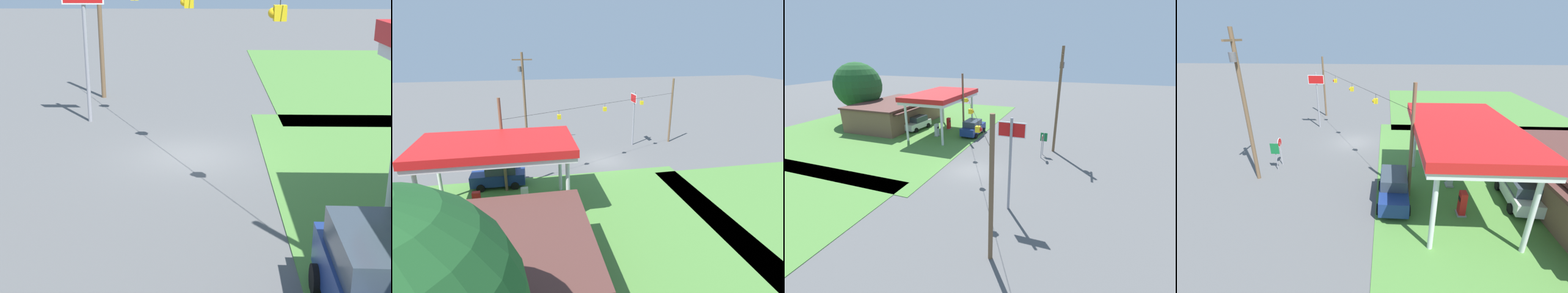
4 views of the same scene
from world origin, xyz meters
TOP-DOWN VIEW (x-y plane):
  - ground_plane at (0.00, 0.00)m, footprint 160.00×160.00m
  - car_at_pumps_front at (10.33, 3.93)m, footprint 4.54×2.19m
  - stop_sign_overhead at (-4.75, -4.72)m, footprint 0.22×1.82m
  - signal_span_gantry at (-0.00, -0.01)m, footprint 19.66×10.24m

SIDE VIEW (x-z plane):
  - ground_plane at x=0.00m, z-range 0.00..0.00m
  - car_at_pumps_front at x=10.33m, z-range 0.01..2.03m
  - signal_span_gantry at x=0.00m, z-range 0.31..8.18m
  - stop_sign_overhead at x=-4.75m, z-range 1.24..7.77m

